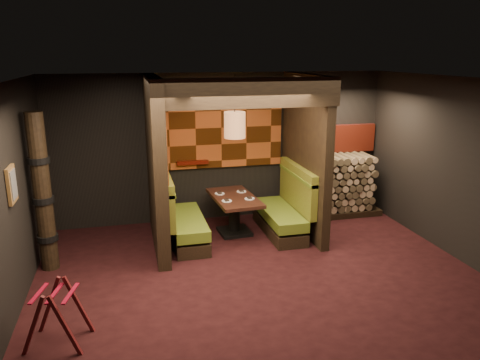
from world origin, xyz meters
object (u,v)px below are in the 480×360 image
dining_table (234,209)px  luggage_rack (57,313)px  booth_bench_left (181,220)px  totem_column (43,194)px  firewood_stack (337,185)px  booth_bench_right (285,211)px  pendant_lamp (235,125)px

dining_table → luggage_rack: luggage_rack is taller
booth_bench_left → luggage_rack: bearing=-123.4°
dining_table → luggage_rack: (-2.71, -2.78, -0.09)m
totem_column → firewood_stack: size_ratio=1.39×
booth_bench_right → dining_table: (-0.91, 0.17, 0.07)m
booth_bench_left → dining_table: (0.98, 0.17, 0.07)m
totem_column → firewood_stack: 5.51m
pendant_lamp → firewood_stack: 2.72m
booth_bench_right → luggage_rack: bearing=-144.1°
firewood_stack → dining_table: bearing=-166.8°
luggage_rack → dining_table: bearing=45.8°
booth_bench_right → pendant_lamp: pendant_lamp is taller
luggage_rack → booth_bench_left: bearing=56.6°
luggage_rack → totem_column: bearing=100.1°
pendant_lamp → totem_column: bearing=-167.7°
luggage_rack → pendant_lamp: bearing=45.3°
booth_bench_left → dining_table: size_ratio=1.16×
booth_bench_left → totem_column: bearing=-165.2°
booth_bench_right → pendant_lamp: (-0.91, 0.12, 1.60)m
pendant_lamp → luggage_rack: 4.18m
booth_bench_right → luggage_rack: 4.46m
pendant_lamp → booth_bench_right: bearing=-7.6°
booth_bench_left → pendant_lamp: size_ratio=1.49×
dining_table → pendant_lamp: size_ratio=1.29×
pendant_lamp → totem_column: (-3.07, -0.67, -0.82)m
booth_bench_right → dining_table: size_ratio=1.16×
dining_table → firewood_stack: 2.33m
luggage_rack → totem_column: (-0.37, 2.06, 0.81)m
booth_bench_right → dining_table: 0.93m
booth_bench_left → totem_column: totem_column is taller
booth_bench_right → totem_column: bearing=-172.1°
dining_table → firewood_stack: bearing=13.2°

